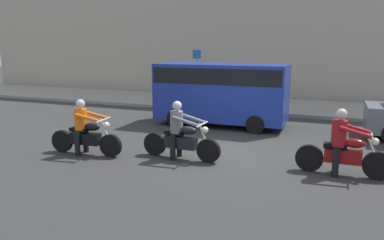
{
  "coord_description": "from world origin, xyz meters",
  "views": [
    {
      "loc": [
        2.95,
        -9.82,
        3.05
      ],
      "look_at": [
        -0.44,
        -0.99,
        1.07
      ],
      "focal_mm": 34.45,
      "sensor_mm": 36.0,
      "label": 1
    }
  ],
  "objects_px": {
    "motorcycle_with_rider_gray": "(180,136)",
    "parked_van_cobalt_blue": "(221,90)",
    "motorcycle_with_rider_crimson": "(343,149)",
    "motorcycle_with_rider_orange_stripe": "(85,132)",
    "street_sign_post": "(197,70)"
  },
  "relations": [
    {
      "from": "motorcycle_with_rider_gray",
      "to": "parked_van_cobalt_blue",
      "type": "distance_m",
      "value": 4.46
    },
    {
      "from": "motorcycle_with_rider_crimson",
      "to": "parked_van_cobalt_blue",
      "type": "xyz_separation_m",
      "value": [
        -4.2,
        4.19,
        0.7
      ]
    },
    {
      "from": "motorcycle_with_rider_orange_stripe",
      "to": "street_sign_post",
      "type": "height_order",
      "value": "street_sign_post"
    },
    {
      "from": "parked_van_cobalt_blue",
      "to": "street_sign_post",
      "type": "height_order",
      "value": "street_sign_post"
    },
    {
      "from": "motorcycle_with_rider_crimson",
      "to": "street_sign_post",
      "type": "distance_m",
      "value": 11.47
    },
    {
      "from": "motorcycle_with_rider_orange_stripe",
      "to": "parked_van_cobalt_blue",
      "type": "distance_m",
      "value": 5.58
    },
    {
      "from": "motorcycle_with_rider_crimson",
      "to": "parked_van_cobalt_blue",
      "type": "height_order",
      "value": "parked_van_cobalt_blue"
    },
    {
      "from": "motorcycle_with_rider_gray",
      "to": "street_sign_post",
      "type": "relative_size",
      "value": 0.86
    },
    {
      "from": "street_sign_post",
      "to": "motorcycle_with_rider_crimson",
      "type": "bearing_deg",
      "value": -52.46
    },
    {
      "from": "motorcycle_with_rider_orange_stripe",
      "to": "street_sign_post",
      "type": "xyz_separation_m",
      "value": [
        -0.32,
        9.83,
        1.08
      ]
    },
    {
      "from": "motorcycle_with_rider_crimson",
      "to": "street_sign_post",
      "type": "xyz_separation_m",
      "value": [
        -6.96,
        9.06,
        1.07
      ]
    },
    {
      "from": "motorcycle_with_rider_crimson",
      "to": "motorcycle_with_rider_gray",
      "type": "distance_m",
      "value": 4.02
    },
    {
      "from": "motorcycle_with_rider_crimson",
      "to": "motorcycle_with_rider_orange_stripe",
      "type": "height_order",
      "value": "motorcycle_with_rider_crimson"
    },
    {
      "from": "motorcycle_with_rider_gray",
      "to": "street_sign_post",
      "type": "xyz_separation_m",
      "value": [
        -2.95,
        9.26,
        1.08
      ]
    },
    {
      "from": "motorcycle_with_rider_orange_stripe",
      "to": "street_sign_post",
      "type": "distance_m",
      "value": 9.9
    }
  ]
}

